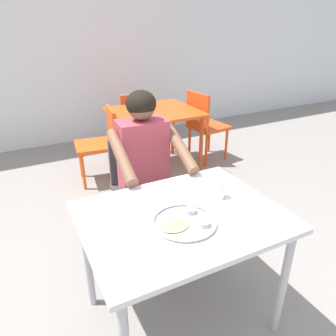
% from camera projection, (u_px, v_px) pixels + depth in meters
% --- Properties ---
extents(ground_plane, '(12.00, 12.00, 0.05)m').
position_uv_depth(ground_plane, '(165.00, 321.00, 1.94)').
color(ground_plane, gray).
extents(back_wall, '(12.00, 0.12, 3.40)m').
position_uv_depth(back_wall, '(43.00, 14.00, 3.94)').
color(back_wall, silver).
rests_on(back_wall, ground).
extents(table_foreground, '(1.02, 0.79, 0.74)m').
position_uv_depth(table_foreground, '(182.00, 228.00, 1.67)').
color(table_foreground, silver).
rests_on(table_foreground, ground).
extents(thali_tray, '(0.32, 0.32, 0.03)m').
position_uv_depth(thali_tray, '(184.00, 222.00, 1.56)').
color(thali_tray, '#B7BABF').
rests_on(thali_tray, table_foreground).
extents(drinking_cup, '(0.07, 0.07, 0.10)m').
position_uv_depth(drinking_cup, '(219.00, 189.00, 1.77)').
color(drinking_cup, white).
rests_on(drinking_cup, table_foreground).
extents(chair_foreground, '(0.42, 0.44, 0.82)m').
position_uv_depth(chair_foreground, '(138.00, 183.00, 2.49)').
color(chair_foreground, '#3F3F44').
rests_on(chair_foreground, ground).
extents(diner_foreground, '(0.51, 0.57, 1.23)m').
position_uv_depth(diner_foreground, '(147.00, 165.00, 2.20)').
color(diner_foreground, '#323232').
rests_on(diner_foreground, ground).
extents(table_background_red, '(0.95, 0.81, 0.72)m').
position_uv_depth(table_background_red, '(154.00, 118.00, 3.53)').
color(table_background_red, '#E04C19').
rests_on(table_background_red, ground).
extents(chair_red_left, '(0.46, 0.44, 0.80)m').
position_uv_depth(chair_red_left, '(102.00, 140.00, 3.39)').
color(chair_red_left, '#E75019').
rests_on(chair_red_left, ground).
extents(chair_red_right, '(0.47, 0.46, 0.87)m').
position_uv_depth(chair_red_right, '(204.00, 122.00, 3.86)').
color(chair_red_right, '#E04918').
rests_on(chair_red_right, ground).
extents(chair_red_far, '(0.47, 0.44, 0.80)m').
position_uv_depth(chair_red_far, '(135.00, 117.00, 4.14)').
color(chair_red_far, '#EB4A1B').
rests_on(chair_red_far, ground).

